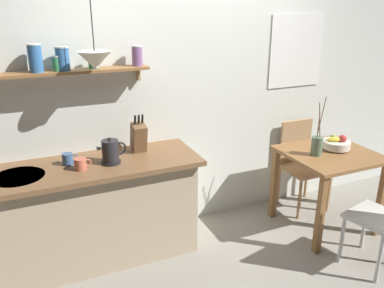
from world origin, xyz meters
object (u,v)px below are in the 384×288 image
Objects in this scene: dining_chair_far at (301,160)px; twig_vase at (317,145)px; dining_table at (329,166)px; coffee_mug_by_sink at (68,159)px; knife_block at (139,137)px; coffee_mug_spare at (81,164)px; pendant_lamp at (95,60)px; fruit_bowl at (336,144)px; electric_kettle at (111,152)px.

dining_chair_far is 0.61m from twig_vase.
dining_table is at bearing -1.70° from twig_vase.
dining_table is 2.35m from coffee_mug_by_sink.
coffee_mug_by_sink is at bearing -174.92° from knife_block.
coffee_mug_by_sink reaches higher than coffee_mug_spare.
pendant_lamp is (-0.33, -0.12, 0.67)m from knife_block.
pendant_lamp is at bearing 170.92° from dining_table.
twig_vase is at bearing -7.03° from coffee_mug_spare.
pendant_lamp is (-2.14, 0.28, 0.87)m from fruit_bowl.
coffee_mug_spare reaches higher than dining_chair_far.
fruit_bowl reaches higher than dining_table.
knife_block is 2.56× the size of coffee_mug_spare.
pendant_lamp reaches higher than dining_chair_far.
twig_vase is 1.61m from knife_block.
twig_vase is at bearing -115.75° from dining_chair_far.
electric_kettle is at bearing -175.37° from dining_chair_far.
fruit_bowl is at bearing -8.28° from coffee_mug_by_sink.
coffee_mug_spare is at bearing -172.01° from electric_kettle.
dining_table is at bearing -14.80° from knife_block.
coffee_mug_by_sink is (-2.13, 0.39, 0.07)m from twig_vase.
coffee_mug_spare is at bearing -61.29° from coffee_mug_by_sink.
fruit_bowl is at bearing -7.39° from pendant_lamp.
twig_vase is at bearing -16.15° from knife_block.
coffee_mug_spare is 0.26× the size of pendant_lamp.
fruit_bowl is at bearing 8.85° from twig_vase.
fruit_bowl is at bearing -12.54° from knife_block.
coffee_mug_spare is (-2.27, -0.20, 0.42)m from dining_chair_far.
knife_block reaches higher than coffee_mug_spare.
coffee_mug_by_sink reaches higher than fruit_bowl.
electric_kettle is 0.25m from coffee_mug_spare.
coffee_mug_by_sink is (-2.35, -0.06, 0.42)m from dining_chair_far.
coffee_mug_by_sink is at bearing 170.18° from dining_table.
dining_chair_far is at bearing 97.70° from fruit_bowl.
fruit_bowl is 2.34m from coffee_mug_spare.
coffee_mug_by_sink is at bearing -178.55° from dining_chair_far.
dining_chair_far is 7.58× the size of coffee_mug_by_sink.
fruit_bowl is 0.51× the size of pendant_lamp.
coffee_mug_by_sink is 0.24× the size of pendant_lamp.
coffee_mug_by_sink is 0.94× the size of coffee_mug_spare.
fruit_bowl is (0.06, -0.41, 0.31)m from dining_chair_far.
dining_chair_far is 2.32m from coffee_mug_spare.
dining_table is 2.32m from pendant_lamp.
fruit_bowl is 2.43m from coffee_mug_by_sink.
fruit_bowl is at bearing 23.97° from dining_table.
electric_kettle reaches higher than dining_table.
pendant_lamp is at bearing -176.41° from dining_chair_far.
fruit_bowl is 0.48× the size of twig_vase.
pendant_lamp reaches higher than fruit_bowl.
dining_table is 3.45× the size of electric_kettle.
twig_vase is 2.17m from coffee_mug_by_sink.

